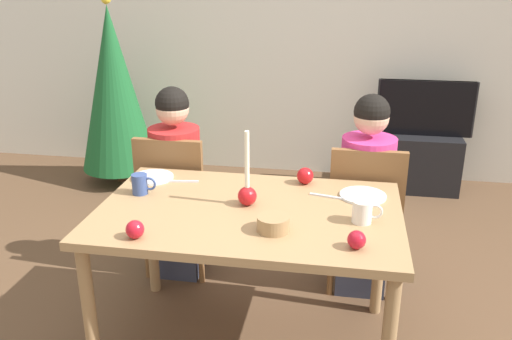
{
  "coord_description": "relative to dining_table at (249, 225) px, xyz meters",
  "views": [
    {
      "loc": [
        0.42,
        -2.23,
        1.79
      ],
      "look_at": [
        0.0,
        0.2,
        0.87
      ],
      "focal_mm": 37.91,
      "sensor_mm": 36.0,
      "label": 1
    }
  ],
  "objects": [
    {
      "name": "dining_table",
      "position": [
        0.0,
        0.0,
        0.0
      ],
      "size": [
        1.4,
        0.9,
        0.75
      ],
      "color": "#99754C",
      "rests_on": "ground"
    },
    {
      "name": "christmas_tree",
      "position": [
        -1.54,
        2.02,
        0.16
      ],
      "size": [
        0.65,
        0.65,
        1.6
      ],
      "color": "brown",
      "rests_on": "ground"
    },
    {
      "name": "apple_near_candle",
      "position": [
        0.23,
        0.36,
        0.13
      ],
      "size": [
        0.09,
        0.09,
        0.09
      ],
      "primitive_type": "sphere",
      "color": "#B51216",
      "rests_on": "dining_table"
    },
    {
      "name": "apple_by_left_plate",
      "position": [
        0.49,
        -0.29,
        0.12
      ],
      "size": [
        0.08,
        0.08,
        0.08
      ],
      "primitive_type": "sphere",
      "color": "#AD1222",
      "rests_on": "dining_table"
    },
    {
      "name": "back_wall",
      "position": [
        0.0,
        2.6,
        0.63
      ],
      "size": [
        6.4,
        0.1,
        2.6
      ],
      "primitive_type": "cube",
      "color": "beige",
      "rests_on": "ground"
    },
    {
      "name": "bowl_walnuts",
      "position": [
        0.14,
        -0.2,
        0.12
      ],
      "size": [
        0.14,
        0.14,
        0.07
      ],
      "primitive_type": "cylinder",
      "color": "#99754C",
      "rests_on": "dining_table"
    },
    {
      "name": "chair_right",
      "position": [
        0.55,
        0.61,
        -0.15
      ],
      "size": [
        0.4,
        0.4,
        0.9
      ],
      "color": "brown",
      "rests_on": "ground"
    },
    {
      "name": "chair_left",
      "position": [
        -0.56,
        0.61,
        -0.15
      ],
      "size": [
        0.4,
        0.4,
        0.9
      ],
      "color": "brown",
      "rests_on": "ground"
    },
    {
      "name": "candle_centerpiece",
      "position": [
        -0.02,
        0.05,
        0.16
      ],
      "size": [
        0.09,
        0.09,
        0.36
      ],
      "color": "red",
      "rests_on": "dining_table"
    },
    {
      "name": "mug_left",
      "position": [
        -0.56,
        0.09,
        0.13
      ],
      "size": [
        0.12,
        0.08,
        0.1
      ],
      "color": "#33477F",
      "rests_on": "dining_table"
    },
    {
      "name": "plate_left",
      "position": [
        -0.57,
        0.3,
        0.09
      ],
      "size": [
        0.22,
        0.22,
        0.01
      ],
      "primitive_type": "cylinder",
      "color": "silver",
      "rests_on": "dining_table"
    },
    {
      "name": "plate_right",
      "position": [
        0.52,
        0.24,
        0.09
      ],
      "size": [
        0.23,
        0.23,
        0.01
      ],
      "primitive_type": "cylinder",
      "color": "silver",
      "rests_on": "dining_table"
    },
    {
      "name": "tv_stand",
      "position": [
        1.06,
        2.3,
        -0.43
      ],
      "size": [
        0.64,
        0.4,
        0.48
      ],
      "primitive_type": "cube",
      "color": "black",
      "rests_on": "ground"
    },
    {
      "name": "person_right_child",
      "position": [
        0.55,
        0.64,
        -0.1
      ],
      "size": [
        0.3,
        0.3,
        1.17
      ],
      "color": "#33384C",
      "rests_on": "ground"
    },
    {
      "name": "fork_right",
      "position": [
        0.35,
        0.2,
        0.09
      ],
      "size": [
        0.18,
        0.05,
        0.01
      ],
      "primitive_type": "cube",
      "rotation": [
        0.0,
        0.0,
        -0.22
      ],
      "color": "silver",
      "rests_on": "dining_table"
    },
    {
      "name": "fork_left",
      "position": [
        -0.41,
        0.27,
        0.09
      ],
      "size": [
        0.18,
        0.04,
        0.01
      ],
      "primitive_type": "cube",
      "rotation": [
        0.0,
        0.0,
        0.15
      ],
      "color": "silver",
      "rests_on": "dining_table"
    },
    {
      "name": "apple_by_right_mug",
      "position": [
        -0.41,
        -0.36,
        0.12
      ],
      "size": [
        0.08,
        0.08,
        0.08
      ],
      "primitive_type": "sphere",
      "color": "red",
      "rests_on": "dining_table"
    },
    {
      "name": "mug_right",
      "position": [
        0.52,
        -0.05,
        0.13
      ],
      "size": [
        0.13,
        0.09,
        0.1
      ],
      "color": "silver",
      "rests_on": "dining_table"
    },
    {
      "name": "person_left_child",
      "position": [
        -0.56,
        0.64,
        -0.1
      ],
      "size": [
        0.3,
        0.3,
        1.17
      ],
      "color": "#33384C",
      "rests_on": "ground"
    },
    {
      "name": "tv",
      "position": [
        1.06,
        2.3,
        0.04
      ],
      "size": [
        0.79,
        0.05,
        0.46
      ],
      "color": "black",
      "rests_on": "tv_stand"
    }
  ]
}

